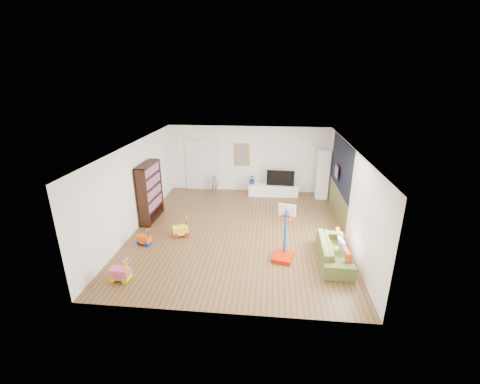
# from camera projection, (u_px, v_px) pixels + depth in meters

# --- Properties ---
(floor) EXTENTS (6.50, 7.50, 0.00)m
(floor) POSITION_uv_depth(u_px,v_px,m) (239.00, 230.00, 10.15)
(floor) COLOR brown
(floor) RESTS_ON ground
(ceiling) EXTENTS (6.50, 7.50, 0.00)m
(ceiling) POSITION_uv_depth(u_px,v_px,m) (239.00, 146.00, 9.21)
(ceiling) COLOR white
(ceiling) RESTS_ON ground
(wall_back) EXTENTS (6.50, 0.00, 2.70)m
(wall_back) POSITION_uv_depth(u_px,v_px,m) (248.00, 159.00, 13.17)
(wall_back) COLOR white
(wall_back) RESTS_ON ground
(wall_front) EXTENTS (6.50, 0.00, 2.70)m
(wall_front) POSITION_uv_depth(u_px,v_px,m) (219.00, 257.00, 6.18)
(wall_front) COLOR white
(wall_front) RESTS_ON ground
(wall_left) EXTENTS (0.00, 7.50, 2.70)m
(wall_left) POSITION_uv_depth(u_px,v_px,m) (135.00, 187.00, 9.98)
(wall_left) COLOR white
(wall_left) RESTS_ON ground
(wall_right) EXTENTS (0.00, 7.50, 2.70)m
(wall_right) POSITION_uv_depth(u_px,v_px,m) (349.00, 194.00, 9.37)
(wall_right) COLOR white
(wall_right) RESTS_ON ground
(navy_accent) EXTENTS (0.01, 3.20, 1.70)m
(navy_accent) POSITION_uv_depth(u_px,v_px,m) (341.00, 165.00, 10.51)
(navy_accent) COLOR black
(navy_accent) RESTS_ON wall_right
(olive_wainscot) EXTENTS (0.01, 3.20, 1.00)m
(olive_wainscot) POSITION_uv_depth(u_px,v_px,m) (337.00, 203.00, 10.98)
(olive_wainscot) COLOR brown
(olive_wainscot) RESTS_ON wall_right
(doorway) EXTENTS (1.45, 0.06, 2.10)m
(doorway) POSITION_uv_depth(u_px,v_px,m) (203.00, 165.00, 13.42)
(doorway) COLOR white
(doorway) RESTS_ON ground
(painting_back) EXTENTS (0.62, 0.06, 0.92)m
(painting_back) POSITION_uv_depth(u_px,v_px,m) (242.00, 155.00, 13.09)
(painting_back) COLOR gold
(painting_back) RESTS_ON wall_back
(artwork_right) EXTENTS (0.04, 0.56, 0.46)m
(artwork_right) POSITION_uv_depth(u_px,v_px,m) (337.00, 172.00, 10.80)
(artwork_right) COLOR #7F3F8C
(artwork_right) RESTS_ON wall_right
(media_console) EXTENTS (2.00, 0.57, 0.46)m
(media_console) POSITION_uv_depth(u_px,v_px,m) (273.00, 190.00, 12.99)
(media_console) COLOR white
(media_console) RESTS_ON ground
(tall_cabinet) EXTENTS (0.47, 0.47, 1.97)m
(tall_cabinet) POSITION_uv_depth(u_px,v_px,m) (323.00, 174.00, 12.48)
(tall_cabinet) COLOR white
(tall_cabinet) RESTS_ON ground
(bookshelf) EXTENTS (0.38, 1.34, 1.95)m
(bookshelf) POSITION_uv_depth(u_px,v_px,m) (150.00, 192.00, 10.61)
(bookshelf) COLOR black
(bookshelf) RESTS_ON ground
(sofa) EXTENTS (0.79, 1.94, 0.56)m
(sofa) POSITION_uv_depth(u_px,v_px,m) (334.00, 251.00, 8.42)
(sofa) COLOR #5A6B2D
(sofa) RESTS_ON ground
(basketball_hoop) EXTENTS (0.64, 0.73, 1.50)m
(basketball_hoop) POSITION_uv_depth(u_px,v_px,m) (284.00, 234.00, 8.34)
(basketball_hoop) COLOR #C31800
(basketball_hoop) RESTS_ON ground
(ride_on_yellow) EXTENTS (0.53, 0.43, 0.61)m
(ride_on_yellow) POSITION_uv_depth(u_px,v_px,m) (180.00, 227.00, 9.69)
(ride_on_yellow) COLOR yellow
(ride_on_yellow) RESTS_ON ground
(ride_on_orange) EXTENTS (0.43, 0.33, 0.51)m
(ride_on_orange) POSITION_uv_depth(u_px,v_px,m) (144.00, 236.00, 9.24)
(ride_on_orange) COLOR #F65304
(ride_on_orange) RESTS_ON ground
(ride_on_pink) EXTENTS (0.47, 0.32, 0.60)m
(ride_on_pink) POSITION_uv_depth(u_px,v_px,m) (120.00, 269.00, 7.60)
(ride_on_pink) COLOR #D64D73
(ride_on_pink) RESTS_ON ground
(child) EXTENTS (0.35, 0.31, 0.79)m
(child) POSITION_uv_depth(u_px,v_px,m) (214.00, 184.00, 13.21)
(child) COLOR gray
(child) RESTS_ON ground
(tv) EXTENTS (1.10, 0.21, 0.63)m
(tv) POSITION_uv_depth(u_px,v_px,m) (281.00, 177.00, 12.78)
(tv) COLOR black
(tv) RESTS_ON media_console
(vase_plant) EXTENTS (0.39, 0.35, 0.41)m
(vase_plant) POSITION_uv_depth(u_px,v_px,m) (252.00, 179.00, 12.91)
(vase_plant) COLOR navy
(vase_plant) RESTS_ON media_console
(pillow_left) EXTENTS (0.12, 0.37, 0.36)m
(pillow_left) POSITION_uv_depth(u_px,v_px,m) (348.00, 257.00, 7.86)
(pillow_left) COLOR #CC4319
(pillow_left) RESTS_ON sofa
(pillow_center) EXTENTS (0.15, 0.40, 0.39)m
(pillow_center) POSITION_uv_depth(u_px,v_px,m) (342.00, 246.00, 8.34)
(pillow_center) COLOR silver
(pillow_center) RESTS_ON sofa
(pillow_right) EXTENTS (0.14, 0.37, 0.36)m
(pillow_right) POSITION_uv_depth(u_px,v_px,m) (339.00, 236.00, 8.88)
(pillow_right) COLOR #C24723
(pillow_right) RESTS_ON sofa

